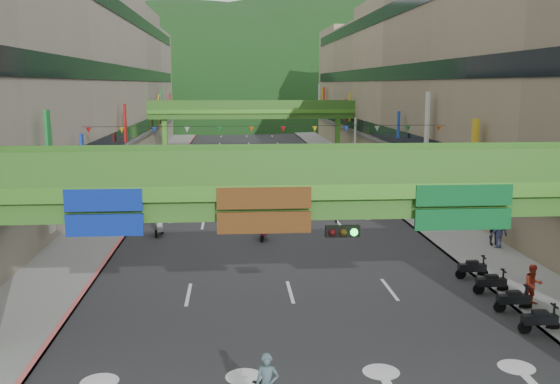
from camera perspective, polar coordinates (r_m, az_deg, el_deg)
name	(u,v)px	position (r m, az deg, el deg)	size (l,w,h in m)	color
road_slab	(257,173)	(65.14, -2.13, 1.78)	(18.00, 140.00, 0.02)	#28282B
sidewalk_left	(150,173)	(65.65, -11.78, 1.70)	(4.00, 140.00, 0.15)	gray
sidewalk_right	(361,171)	(66.47, 7.39, 1.92)	(4.00, 140.00, 0.15)	gray
curb_left	(169,173)	(65.42, -10.13, 1.74)	(0.20, 140.00, 0.18)	#CC5959
curb_right	(343,171)	(66.11, 5.78, 1.93)	(0.20, 140.00, 0.18)	gray
building_row_left	(66,81)	(66.52, -18.95, 9.60)	(12.80, 95.00, 19.00)	#9E937F
building_row_right	(438,81)	(67.91, 14.23, 9.82)	(12.80, 95.00, 19.00)	gray
overpass_near	(337,206)	(20.51, 5.28, -1.29)	(28.00, 12.27, 7.10)	#4C9E2D
overpass_far	(252,114)	(79.58, -2.58, 7.15)	(28.00, 2.20, 7.10)	#4C9E2D
hill_left	(187,117)	(175.14, -8.50, 6.76)	(168.00, 140.00, 112.00)	#1C4419
hill_right	(320,114)	(196.60, 3.72, 7.17)	(208.00, 176.00, 128.00)	#1C4419
bunting_string	(267,129)	(44.64, -1.17, 5.75)	(26.00, 0.36, 0.47)	black
scooter_rider_mid	(318,184)	(51.72, 3.49, 0.72)	(0.82, 1.60, 1.89)	black
scooter_rider_left	(159,219)	(38.65, -11.03, -2.47)	(1.06, 1.58, 2.04)	gray
scooter_rider_far	(262,222)	(36.98, -1.64, -2.76)	(0.92, 1.60, 2.12)	maroon
parked_scooter_row	(502,291)	(28.27, 19.61, -8.51)	(1.60, 7.15, 1.08)	black
car_silver	(232,167)	(64.57, -4.44, 2.27)	(1.41, 4.04, 1.33)	#AAAAB1
car_yellow	(258,164)	(66.18, -1.98, 2.54)	(1.74, 4.31, 1.47)	gold
pedestrian_red	(533,288)	(28.01, 22.10, -8.14)	(0.82, 0.64, 1.70)	red
pedestrian_dark	(494,232)	(37.33, 18.94, -3.45)	(1.07, 0.44, 1.82)	black
pedestrian_blue	(498,234)	(36.76, 19.34, -3.69)	(0.84, 0.54, 1.80)	navy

